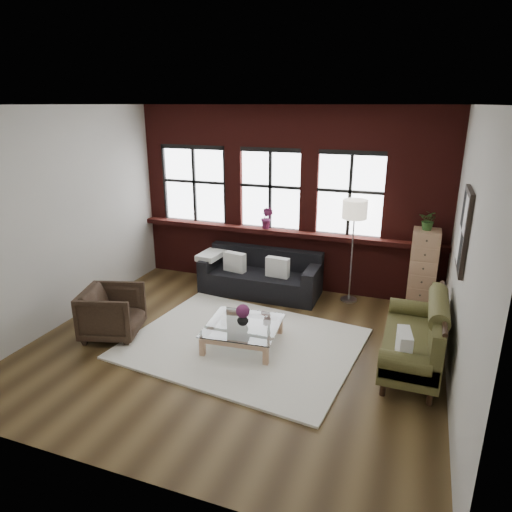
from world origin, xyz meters
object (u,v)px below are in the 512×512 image
(floor_lamp, at_px, (352,248))
(drawer_chest, at_px, (423,271))
(vase, at_px, (243,319))
(armchair, at_px, (112,312))
(dark_sofa, at_px, (260,273))
(coffee_table, at_px, (243,335))
(vintage_settee, at_px, (412,334))

(floor_lamp, bearing_deg, drawer_chest, 1.63)
(vase, bearing_deg, armchair, -168.95)
(dark_sofa, relative_size, coffee_table, 2.10)
(coffee_table, bearing_deg, dark_sofa, 102.25)
(drawer_chest, bearing_deg, vase, -137.27)
(armchair, bearing_deg, vintage_settee, -98.36)
(armchair, relative_size, floor_lamp, 0.42)
(vase, bearing_deg, floor_lamp, 61.17)
(dark_sofa, height_order, vase, dark_sofa)
(coffee_table, distance_m, drawer_chest, 3.13)
(coffee_table, height_order, drawer_chest, drawer_chest)
(drawer_chest, xyz_separation_m, floor_lamp, (-1.13, -0.03, 0.27))
(armchair, height_order, vase, armchair)
(armchair, xyz_separation_m, drawer_chest, (4.14, 2.46, 0.31))
(coffee_table, bearing_deg, vintage_settee, 6.08)
(vase, relative_size, drawer_chest, 0.12)
(armchair, distance_m, drawer_chest, 4.83)
(coffee_table, distance_m, vase, 0.25)
(dark_sofa, xyz_separation_m, vintage_settee, (2.59, -1.60, 0.09))
(coffee_table, bearing_deg, floor_lamp, 61.17)
(coffee_table, xyz_separation_m, floor_lamp, (1.13, 2.06, 0.79))
(armchair, relative_size, vase, 4.77)
(vase, bearing_deg, drawer_chest, 42.73)
(dark_sofa, height_order, drawer_chest, drawer_chest)
(dark_sofa, relative_size, drawer_chest, 1.54)
(dark_sofa, height_order, armchair, dark_sofa)
(armchair, height_order, floor_lamp, floor_lamp)
(armchair, bearing_deg, drawer_chest, -76.03)
(dark_sofa, xyz_separation_m, coffee_table, (0.40, -1.84, -0.22))
(armchair, xyz_separation_m, coffee_table, (1.87, 0.37, -0.21))
(vintage_settee, xyz_separation_m, vase, (-2.19, -0.23, -0.06))
(vase, distance_m, floor_lamp, 2.41)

